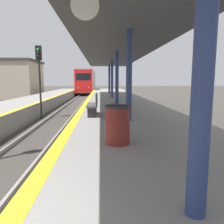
% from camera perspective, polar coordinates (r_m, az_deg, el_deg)
% --- Properties ---
extents(train, '(2.90, 16.52, 4.51)m').
position_cam_1_polar(train, '(42.77, -6.64, 7.90)').
color(train, black).
rests_on(train, ground).
extents(signal_mid, '(0.36, 0.31, 4.63)m').
position_cam_1_polar(signal_mid, '(14.77, -18.48, 10.73)').
color(signal_mid, black).
rests_on(signal_mid, ground).
extents(station_canopy, '(4.45, 28.96, 3.48)m').
position_cam_1_polar(station_canopy, '(13.94, 1.32, 15.83)').
color(station_canopy, navy).
rests_on(station_canopy, platform_right).
extents(trash_bin, '(0.60, 0.60, 0.91)m').
position_cam_1_polar(trash_bin, '(5.11, 1.47, -3.31)').
color(trash_bin, maroon).
rests_on(trash_bin, platform_right).
extents(bench, '(0.44, 1.56, 0.92)m').
position_cam_1_polar(bench, '(9.39, -4.78, 2.09)').
color(bench, '#4C4C51').
rests_on(bench, platform_right).
extents(station_building, '(9.35, 7.49, 5.33)m').
position_cam_1_polar(station_building, '(35.10, -26.01, 7.72)').
color(station_building, tan).
rests_on(station_building, ground).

